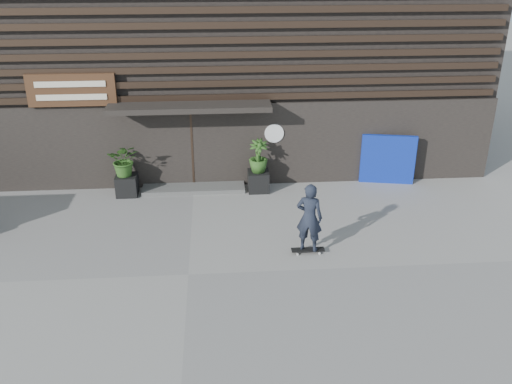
{
  "coord_description": "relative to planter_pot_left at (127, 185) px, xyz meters",
  "views": [
    {
      "loc": [
        0.7,
        -10.47,
        6.7
      ],
      "look_at": [
        1.64,
        1.87,
        1.1
      ],
      "focal_mm": 38.92,
      "sensor_mm": 36.0,
      "label": 1
    }
  ],
  "objects": [
    {
      "name": "planter_pot_left",
      "position": [
        0.0,
        0.0,
        0.0
      ],
      "size": [
        0.6,
        0.6,
        0.6
      ],
      "primitive_type": "cube",
      "color": "black",
      "rests_on": "ground"
    },
    {
      "name": "ground",
      "position": [
        1.9,
        -4.4,
        -0.3
      ],
      "size": [
        80.0,
        80.0,
        0.0
      ],
      "primitive_type": "plane",
      "color": "gray",
      "rests_on": "ground"
    },
    {
      "name": "blue_tarp",
      "position": [
        7.72,
        0.3,
        0.45
      ],
      "size": [
        1.6,
        0.43,
        1.51
      ],
      "primitive_type": "cube",
      "rotation": [
        0.0,
        0.0,
        -0.2
      ],
      "color": "#0B2196",
      "rests_on": "ground"
    },
    {
      "name": "bamboo_right",
      "position": [
        3.8,
        0.0,
        0.78
      ],
      "size": [
        0.54,
        0.54,
        0.96
      ],
      "primitive_type": "imported",
      "color": "#2D591E",
      "rests_on": "planter_pot_right"
    },
    {
      "name": "planter_pot_right",
      "position": [
        3.8,
        0.0,
        0.0
      ],
      "size": [
        0.6,
        0.6,
        0.6
      ],
      "primitive_type": "cube",
      "color": "black",
      "rests_on": "ground"
    },
    {
      "name": "building",
      "position": [
        1.9,
        5.56,
        3.69
      ],
      "size": [
        18.0,
        11.0,
        8.0
      ],
      "color": "black",
      "rests_on": "ground"
    },
    {
      "name": "skateboarder",
      "position": [
        4.68,
        -3.67,
        0.62
      ],
      "size": [
        0.78,
        0.59,
        1.77
      ],
      "color": "black",
      "rests_on": "ground"
    },
    {
      "name": "entrance_step",
      "position": [
        1.9,
        0.2,
        -0.24
      ],
      "size": [
        3.0,
        0.8,
        0.12
      ],
      "primitive_type": "cube",
      "color": "#4E4E4B",
      "rests_on": "ground"
    },
    {
      "name": "bamboo_left",
      "position": [
        0.0,
        0.0,
        0.78
      ],
      "size": [
        0.86,
        0.75,
        0.96
      ],
      "primitive_type": "imported",
      "color": "#2D591E",
      "rests_on": "planter_pot_left"
    }
  ]
}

